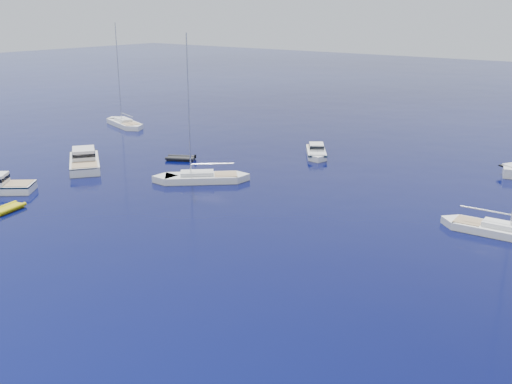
% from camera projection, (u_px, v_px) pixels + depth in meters
% --- Properties ---
extents(motor_cruiser_far_l, '(10.65, 9.07, 2.83)m').
position_uv_depth(motor_cruiser_far_l, '(85.00, 166.00, 69.86)').
color(motor_cruiser_far_l, silver).
rests_on(motor_cruiser_far_l, ground).
extents(motor_cruiser_horizon, '(6.28, 7.52, 1.99)m').
position_uv_depth(motor_cruiser_horizon, '(316.00, 156.00, 74.71)').
color(motor_cruiser_horizon, white).
rests_on(motor_cruiser_horizon, ground).
extents(sailboat_mid_l, '(10.00, 9.46, 16.07)m').
position_uv_depth(sailboat_mid_l, '(201.00, 181.00, 63.90)').
color(sailboat_mid_l, silver).
rests_on(sailboat_mid_l, ground).
extents(sailboat_centre, '(9.93, 3.13, 14.41)m').
position_uv_depth(sailboat_centre, '(497.00, 234.00, 49.19)').
color(sailboat_centre, white).
rests_on(sailboat_centre, ground).
extents(sailboat_far_l, '(11.40, 6.17, 16.25)m').
position_uv_depth(sailboat_far_l, '(125.00, 126.00, 93.44)').
color(sailboat_far_l, white).
rests_on(sailboat_far_l, ground).
extents(tender_yellow, '(2.53, 3.59, 0.95)m').
position_uv_depth(tender_yellow, '(8.00, 211.00, 54.73)').
color(tender_yellow, '#D2C10C').
rests_on(tender_yellow, ground).
extents(tender_grey_far, '(4.19, 3.55, 0.95)m').
position_uv_depth(tender_grey_far, '(181.00, 160.00, 72.76)').
color(tender_grey_far, black).
rests_on(tender_grey_far, ground).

